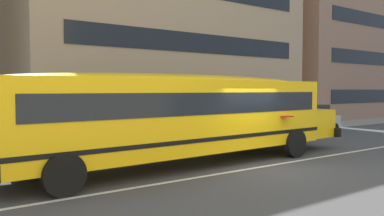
{
  "coord_description": "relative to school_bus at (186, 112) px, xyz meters",
  "views": [
    {
      "loc": [
        -9.28,
        -8.82,
        2.46
      ],
      "look_at": [
        -2.12,
        0.84,
        1.91
      ],
      "focal_mm": 37.35,
      "sensor_mm": 36.0,
      "label": 1
    }
  ],
  "objects": [
    {
      "name": "ground_plane",
      "position": [
        1.75,
        -1.68,
        -1.76
      ],
      "size": [
        400.0,
        400.0,
        0.0
      ],
      "primitive_type": "plane",
      "color": "#424244"
    },
    {
      "name": "sidewalk_far",
      "position": [
        1.75,
        6.14,
        -1.75
      ],
      "size": [
        120.0,
        3.0,
        0.01
      ],
      "primitive_type": "cube",
      "color": "gray",
      "rests_on": "ground_plane"
    },
    {
      "name": "lane_centreline",
      "position": [
        1.75,
        -1.68,
        -1.75
      ],
      "size": [
        110.0,
        0.16,
        0.01
      ],
      "primitive_type": "cube",
      "color": "silver",
      "rests_on": "ground_plane"
    },
    {
      "name": "school_bus",
      "position": [
        0.0,
        0.0,
        0.0
      ],
      "size": [
        13.31,
        3.22,
        2.96
      ],
      "rotation": [
        0.0,
        0.0,
        0.04
      ],
      "color": "yellow",
      "rests_on": "ground_plane"
    },
    {
      "name": "parked_car_silver_by_entrance",
      "position": [
        10.75,
        3.42,
        -0.91
      ],
      "size": [
        3.95,
        1.98,
        1.64
      ],
      "rotation": [
        0.0,
        0.0,
        0.03
      ],
      "color": "#B7BABF",
      "rests_on": "ground_plane"
    },
    {
      "name": "apartment_block_far_centre",
      "position": [
        6.42,
        12.86,
        4.89
      ],
      "size": [
        18.48,
        10.48,
        13.3
      ],
      "color": "tan",
      "rests_on": "ground_plane"
    },
    {
      "name": "apartment_block_far_right",
      "position": [
        27.58,
        12.41,
        4.89
      ],
      "size": [
        20.09,
        9.58,
        13.3
      ],
      "color": "#93705B",
      "rests_on": "ground_plane"
    }
  ]
}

